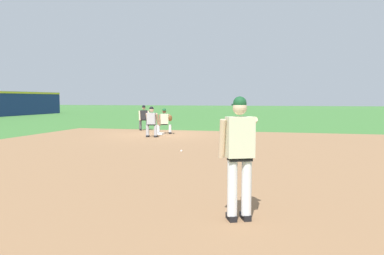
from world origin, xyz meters
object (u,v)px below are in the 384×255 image
(baseball, at_px, (181,151))
(first_baseman, at_px, (165,120))
(pitcher, at_px, (240,150))
(baserunner, at_px, (152,121))
(umpire, at_px, (144,117))
(first_base_bag, at_px, (160,134))

(baseball, bearing_deg, first_baseman, 23.28)
(baseball, distance_m, first_baseman, 6.69)
(baseball, bearing_deg, pitcher, -157.19)
(baserunner, relative_size, umpire, 1.00)
(first_base_bag, relative_size, umpire, 0.26)
(first_baseman, relative_size, baserunner, 0.92)
(first_base_bag, bearing_deg, baserunner, -177.52)
(baserunner, bearing_deg, pitcher, -153.52)
(pitcher, xyz_separation_m, umpire, (14.67, 7.34, -0.27))
(first_base_bag, height_order, pitcher, pitcher)
(first_baseman, distance_m, umpire, 2.66)
(first_base_bag, distance_m, first_baseman, 0.80)
(pitcher, relative_size, umpire, 1.27)
(baseball, distance_m, umpire, 9.20)
(umpire, bearing_deg, first_baseman, -134.66)
(first_base_bag, relative_size, first_baseman, 0.28)
(first_baseman, bearing_deg, umpire, 45.34)
(first_base_bag, bearing_deg, pitcher, -155.75)
(baseball, xyz_separation_m, first_baseman, (6.11, 2.63, 0.69))
(first_baseman, bearing_deg, baseball, -156.72)
(pitcher, relative_size, baserunner, 1.27)
(first_base_bag, distance_m, baserunner, 1.50)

